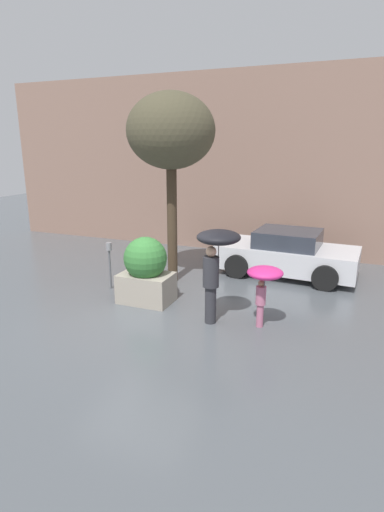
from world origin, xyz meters
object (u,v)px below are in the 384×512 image
(parked_car_near, at_px, (287,254))
(person_adult, at_px, (216,253))
(planter_box, at_px, (146,271))
(parking_meter, at_px, (109,256))
(person_child, at_px, (264,279))
(street_tree, at_px, (171,133))

(parked_car_near, bearing_deg, person_adult, 170.94)
(planter_box, bearing_deg, parked_car_near, 50.71)
(parked_car_near, relative_size, parking_meter, 3.22)
(planter_box, xyz_separation_m, parking_meter, (-1.31, 0.48, 0.11))
(person_child, bearing_deg, parked_car_near, 127.83)
(parked_car_near, height_order, parking_meter, parked_car_near)
(person_adult, distance_m, parking_meter, 3.39)
(parked_car_near, bearing_deg, parking_meter, 129.11)
(parked_car_near, xyz_separation_m, street_tree, (-2.82, -1.71, 3.29))
(parking_meter, bearing_deg, street_tree, 43.61)
(planter_box, height_order, parked_car_near, planter_box)
(parked_car_near, xyz_separation_m, parking_meter, (-4.06, -2.89, 0.27))
(person_child, height_order, parked_car_near, parked_car_near)
(planter_box, distance_m, parked_car_near, 4.35)
(parked_car_near, height_order, street_tree, street_tree)
(person_child, height_order, parking_meter, person_child)
(person_child, bearing_deg, planter_box, -151.77)
(parked_car_near, distance_m, parking_meter, 4.99)
(street_tree, bearing_deg, person_adult, -47.83)
(street_tree, xyz_separation_m, parking_meter, (-1.24, -1.18, -3.02))
(person_adult, height_order, person_child, person_adult)
(planter_box, relative_size, person_child, 1.21)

